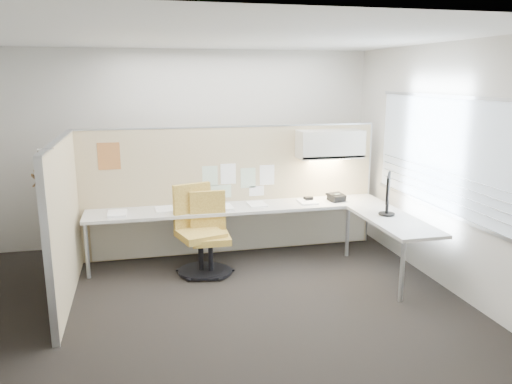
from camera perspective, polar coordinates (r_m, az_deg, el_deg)
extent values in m
cube|color=black|center=(5.62, -5.30, -12.49)|extent=(5.50, 4.50, 0.01)
cube|color=white|center=(5.09, -5.99, 17.37)|extent=(5.50, 4.50, 0.01)
cube|color=beige|center=(7.39, -8.01, 5.01)|extent=(5.50, 0.02, 2.80)
cube|color=beige|center=(3.04, 0.19, -6.43)|extent=(5.50, 0.02, 2.80)
cube|color=beige|center=(6.17, 20.60, 2.74)|extent=(0.02, 4.50, 2.80)
cube|color=#A6B6C1|center=(6.13, 20.52, 4.11)|extent=(0.01, 2.80, 1.30)
cube|color=tan|center=(6.92, -2.82, 0.16)|extent=(4.10, 0.06, 1.75)
cube|color=tan|center=(5.80, -21.06, -3.23)|extent=(0.06, 2.20, 1.75)
cube|color=beige|center=(6.65, -1.86, -1.82)|extent=(4.00, 0.60, 0.04)
cube|color=beige|center=(6.28, 15.50, -3.19)|extent=(0.60, 1.47, 0.04)
cube|color=beige|center=(7.01, -2.28, -4.15)|extent=(3.90, 0.02, 0.64)
cylinder|color=#A5A8AA|center=(6.43, -18.76, -6.44)|extent=(0.05, 0.05, 0.69)
cylinder|color=#A5A8AA|center=(5.72, 16.35, -8.73)|extent=(0.05, 0.05, 0.69)
cylinder|color=#A5A8AA|center=(6.95, 10.41, -4.51)|extent=(0.05, 0.05, 0.69)
cube|color=beige|center=(6.98, 8.46, 5.45)|extent=(0.90, 0.36, 0.38)
cube|color=#FFEABF|center=(7.01, 8.40, 3.74)|extent=(0.60, 0.06, 0.02)
cube|color=#8CBF8C|center=(6.79, -5.28, 1.82)|extent=(0.21, 0.00, 0.28)
cube|color=white|center=(6.83, -3.21, 2.08)|extent=(0.21, 0.00, 0.28)
cube|color=#8CBF8C|center=(6.89, -0.91, 1.62)|extent=(0.21, 0.00, 0.28)
cube|color=white|center=(6.95, 1.27, 1.96)|extent=(0.21, 0.00, 0.28)
cube|color=#8CBF8C|center=(6.86, -4.00, 0.08)|extent=(0.28, 0.00, 0.18)
cube|color=white|center=(6.96, 0.06, 0.13)|extent=(0.21, 0.00, 0.14)
cube|color=orange|center=(6.69, -16.46, 3.95)|extent=(0.28, 0.00, 0.35)
cylinder|color=black|center=(6.38, -6.26, -8.95)|extent=(0.58, 0.58, 0.03)
cylinder|color=black|center=(6.30, -6.31, -7.07)|extent=(0.07, 0.07, 0.44)
cube|color=#E9CC56|center=(6.22, -6.37, -4.86)|extent=(0.63, 0.63, 0.09)
cube|color=#E9CC56|center=(6.35, -7.32, -1.50)|extent=(0.49, 0.20, 0.56)
cylinder|color=black|center=(6.36, -5.16, -9.04)|extent=(0.53, 0.53, 0.03)
cylinder|color=black|center=(6.28, -5.20, -7.32)|extent=(0.06, 0.06, 0.41)
cube|color=#E9CC56|center=(6.21, -5.24, -5.29)|extent=(0.48, 0.48, 0.08)
cube|color=#E9CC56|center=(6.34, -5.54, -2.14)|extent=(0.45, 0.07, 0.51)
cylinder|color=black|center=(6.44, 14.70, -2.43)|extent=(0.20, 0.20, 0.02)
cylinder|color=black|center=(6.42, 14.74, -1.69)|extent=(0.04, 0.04, 0.18)
cube|color=black|center=(6.36, 14.87, 0.50)|extent=(0.27, 0.43, 0.32)
cube|color=black|center=(6.36, 14.87, 0.50)|extent=(0.23, 0.38, 0.28)
cube|color=black|center=(7.00, 9.19, -0.63)|extent=(0.24, 0.23, 0.12)
cylinder|color=black|center=(6.98, 8.45, -0.36)|extent=(0.08, 0.17, 0.04)
cube|color=black|center=(7.01, 5.99, -0.74)|extent=(0.15, 0.07, 0.05)
cube|color=black|center=(6.94, 6.08, -0.84)|extent=(0.11, 0.07, 0.06)
cube|color=silver|center=(4.94, -22.95, 4.58)|extent=(0.14, 0.02, 0.02)
cylinder|color=silver|center=(4.96, -23.66, 3.55)|extent=(0.02, 0.02, 0.14)
cube|color=#AD7F4C|center=(4.98, -23.53, 2.08)|extent=(0.02, 0.40, 0.12)
cube|color=#AD7F4C|center=(5.02, -23.76, 1.68)|extent=(0.02, 0.40, 0.12)
cube|color=gray|center=(5.07, -23.14, -4.50)|extent=(0.01, 0.07, 1.01)
cube|color=white|center=(6.46, -15.58, -2.41)|extent=(0.24, 0.30, 0.03)
cube|color=white|center=(6.55, -10.41, -1.98)|extent=(0.25, 0.31, 0.02)
cube|color=white|center=(6.52, -3.76, -1.79)|extent=(0.24, 0.31, 0.04)
cube|color=white|center=(6.72, 0.08, -1.40)|extent=(0.24, 0.31, 0.02)
cube|color=white|center=(6.88, 5.88, -1.13)|extent=(0.24, 0.30, 0.02)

